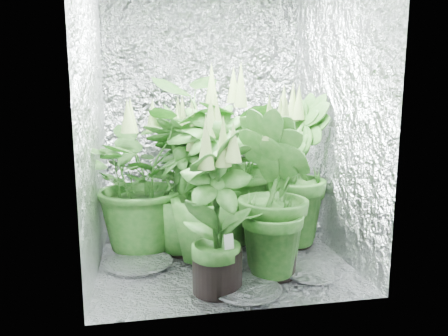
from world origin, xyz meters
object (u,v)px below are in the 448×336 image
plant_f (217,215)px  plant_e (227,160)px  plant_d (183,187)px  circulation_fan (278,207)px  plant_b (182,169)px  plant_a (144,179)px  plant_h (210,187)px  plant_c (293,172)px  plant_g (276,194)px

plant_f → plant_e: bearing=75.2°
plant_d → circulation_fan: (0.85, 0.52, -0.32)m
plant_b → plant_a: bearing=-123.4°
plant_h → plant_a: bearing=146.8°
plant_a → plant_b: 0.55m
plant_c → plant_g: size_ratio=1.08×
plant_a → plant_d: bearing=-14.8°
plant_d → plant_f: bearing=-79.0°
plant_a → plant_b: plant_a is taller
plant_a → plant_e: 0.60m
plant_a → circulation_fan: 1.25m
plant_d → plant_a: bearing=165.2°
plant_h → circulation_fan: size_ratio=3.26×
plant_c → plant_g: bearing=-119.2°
plant_e → plant_f: plant_e is taller
plant_f → plant_g: size_ratio=0.91×
plant_f → circulation_fan: bearing=58.4°
plant_e → plant_f: 0.81m
plant_d → plant_e: bearing=19.1°
plant_a → plant_h: (0.42, -0.27, -0.01)m
plant_f → plant_a: bearing=118.2°
plant_h → circulation_fan: bearing=46.3°
circulation_fan → plant_g: bearing=-114.6°
plant_b → plant_g: plant_g is taller
plant_b → plant_d: size_ratio=1.06×
plant_e → plant_f: bearing=-104.8°
plant_a → plant_d: size_ratio=1.15×
plant_c → plant_h: plant_c is taller
plant_c → plant_h: 0.67m
plant_d → plant_f: 0.67m
plant_e → plant_h: 0.38m
plant_d → plant_b: bearing=85.8°
plant_h → circulation_fan: 1.06m
plant_a → plant_g: (0.77, -0.57, -0.00)m
plant_d → circulation_fan: size_ratio=3.03×
plant_b → plant_h: bearing=-80.7°
plant_f → plant_h: plant_h is taller
plant_a → plant_d: 0.28m
plant_b → plant_h: (0.12, -0.73, 0.01)m
plant_g → circulation_fan: size_ratio=3.25×
plant_a → plant_c: size_ratio=1.00×
plant_g → plant_b: bearing=114.6°
plant_e → plant_g: bearing=-73.8°
plant_g → circulation_fan: bearing=71.7°
plant_a → plant_c: 1.06m
plant_d → plant_g: (0.51, -0.50, 0.05)m
plant_b → circulation_fan: bearing=-0.6°
circulation_fan → plant_f: bearing=-127.9°
plant_a → plant_h: bearing=-33.2°
plant_e → circulation_fan: plant_e is taller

